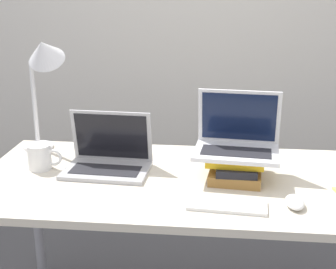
% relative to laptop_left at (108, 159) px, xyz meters
% --- Properties ---
extents(wall_back, '(8.00, 0.05, 2.70)m').
position_rel_laptop_left_xyz_m(wall_back, '(0.32, 1.22, 0.56)').
color(wall_back, silver).
rests_on(wall_back, ground_plane).
extents(desk, '(1.66, 0.79, 0.75)m').
position_rel_laptop_left_xyz_m(desk, '(0.32, -0.06, -0.12)').
color(desk, beige).
rests_on(desk, ground_plane).
extents(laptop_left, '(0.35, 0.25, 0.24)m').
position_rel_laptop_left_xyz_m(laptop_left, '(0.00, 0.00, 0.00)').
color(laptop_left, '#B2B2B7').
rests_on(laptop_left, desk).
extents(book_stack, '(0.23, 0.27, 0.10)m').
position_rel_laptop_left_xyz_m(book_stack, '(0.52, -0.03, 0.00)').
color(book_stack, olive).
rests_on(book_stack, desk).
extents(laptop_on_books, '(0.35, 0.26, 0.24)m').
position_rel_laptop_left_xyz_m(laptop_on_books, '(0.52, -0.01, 0.10)').
color(laptop_on_books, silver).
rests_on(laptop_on_books, book_stack).
extents(wireless_keyboard, '(0.28, 0.13, 0.01)m').
position_rel_laptop_left_xyz_m(wireless_keyboard, '(0.48, -0.29, -0.04)').
color(wireless_keyboard, white).
rests_on(wireless_keyboard, desk).
extents(mouse, '(0.06, 0.11, 0.03)m').
position_rel_laptop_left_xyz_m(mouse, '(0.72, -0.27, -0.03)').
color(mouse, white).
rests_on(mouse, desk).
extents(mug, '(0.14, 0.10, 0.11)m').
position_rel_laptop_left_xyz_m(mug, '(-0.28, -0.02, 0.00)').
color(mug, white).
rests_on(mug, desk).
extents(desk_lamp, '(0.23, 0.20, 0.55)m').
position_rel_laptop_left_xyz_m(desk_lamp, '(-0.32, 0.20, 0.36)').
color(desk_lamp, white).
rests_on(desk_lamp, desk).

